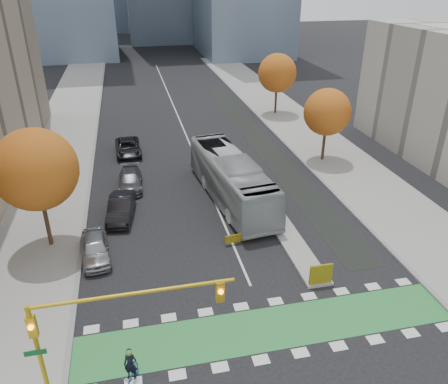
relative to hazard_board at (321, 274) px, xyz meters
name	(u,v)px	position (x,y,z in m)	size (l,w,h in m)	color
ground	(278,350)	(-4.00, -4.20, -0.80)	(300.00, 300.00, 0.00)	black
sidewalk_west	(45,194)	(-17.50, 15.80, -0.73)	(7.00, 120.00, 0.15)	gray
sidewalk_east	(345,166)	(9.50, 15.80, -0.73)	(7.00, 120.00, 0.15)	gray
curb_west	(89,190)	(-14.00, 15.80, -0.73)	(0.30, 120.00, 0.16)	gray
curb_east	(311,170)	(6.00, 15.80, -0.73)	(0.30, 120.00, 0.16)	gray
bike_crossing	(269,328)	(-4.00, -2.70, -0.79)	(20.00, 3.00, 0.01)	#2B843A
centre_line	(178,116)	(-4.00, 35.80, -0.80)	(0.15, 70.00, 0.01)	silver
bike_lane_paint	(255,137)	(3.50, 25.80, -0.80)	(2.50, 50.00, 0.01)	black
median_island	(291,240)	(0.00, 4.80, -0.72)	(1.60, 10.00, 0.16)	gray
hazard_board	(321,274)	(0.00, 0.00, 0.00)	(1.40, 0.12, 1.30)	yellow
tree_west	(36,170)	(-16.00, 7.80, 4.82)	(5.20, 5.20, 8.22)	#332114
tree_east_near	(327,112)	(8.00, 17.80, 4.06)	(4.40, 4.40, 7.08)	#332114
tree_east_far	(277,73)	(8.50, 33.80, 4.44)	(4.80, 4.80, 7.65)	#332114
traffic_signal_west	(100,320)	(-11.93, -4.71, 3.23)	(8.53, 0.56, 5.20)	#BF9914
cyclist	(132,374)	(-11.00, -4.70, -0.10)	(1.12, 1.92, 2.09)	#204D93
bus	(231,178)	(-2.61, 11.79, 1.07)	(3.14, 13.40, 3.73)	#A6AAAD
parked_car_a	(95,248)	(-13.00, 5.71, -0.06)	(1.75, 4.36, 1.48)	#96979B
parked_car_b	(121,208)	(-11.33, 10.71, -0.01)	(1.68, 4.82, 1.59)	black
parked_car_c	(130,180)	(-10.50, 15.71, -0.10)	(1.97, 4.85, 1.41)	#48474C
parked_car_d	(128,147)	(-10.50, 23.58, -0.06)	(2.44, 5.29, 1.47)	black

